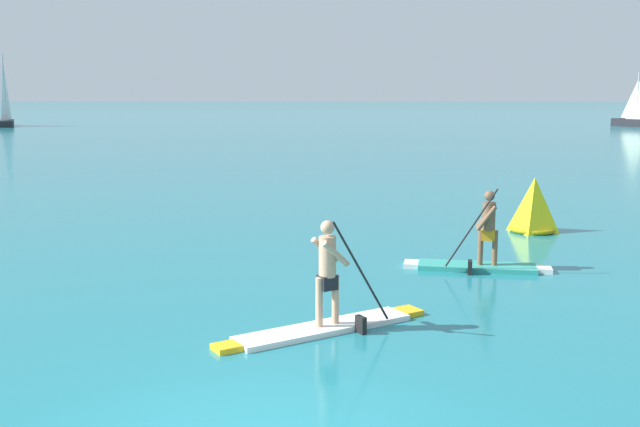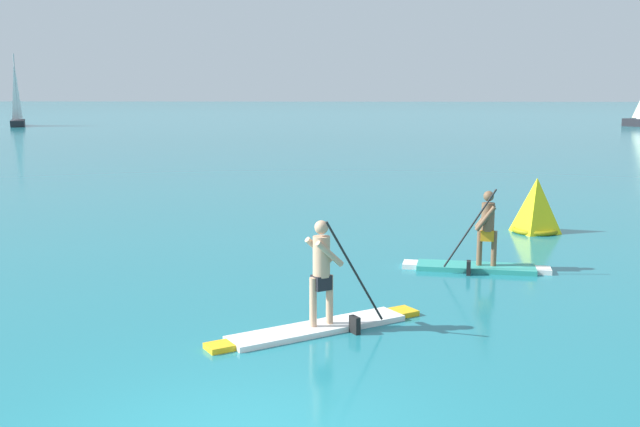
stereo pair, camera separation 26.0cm
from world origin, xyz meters
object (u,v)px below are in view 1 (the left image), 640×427
Objects in this scene: race_marker_buoy at (534,207)px; sailboat_right_horizon at (636,119)px; sailboat_left_horizon at (6,116)px; paddleboarder_mid_center at (327,305)px; paddleboarder_far_right at (480,253)px.

race_marker_buoy is 0.27× the size of sailboat_right_horizon.
sailboat_right_horizon is (62.21, 1.67, -0.32)m from sailboat_left_horizon.
sailboat_left_horizon is at bearing 84.32° from paddleboarder_mid_center.
sailboat_right_horizon is (28.33, 63.73, 0.34)m from paddleboarder_mid_center.
sailboat_left_horizon reaches higher than sailboat_right_horizon.
paddleboarder_far_right is 2.12× the size of race_marker_buoy.
sailboat_right_horizon is at bearing -112.00° from sailboat_left_horizon.
race_marker_buoy is (2.07, 4.16, 0.29)m from paddleboarder_far_right.
paddleboarder_mid_center is at bearing -121.71° from race_marker_buoy.
paddleboarder_far_right is at bearing -52.67° from sailboat_right_horizon.
race_marker_buoy is at bearing -108.66° from paddleboarder_far_right.
paddleboarder_far_right is at bearing 19.11° from paddleboarder_mid_center.
sailboat_left_horizon reaches higher than paddleboarder_mid_center.
paddleboarder_far_right is at bearing -116.50° from race_marker_buoy.
paddleboarder_mid_center is at bearing -174.90° from sailboat_left_horizon.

